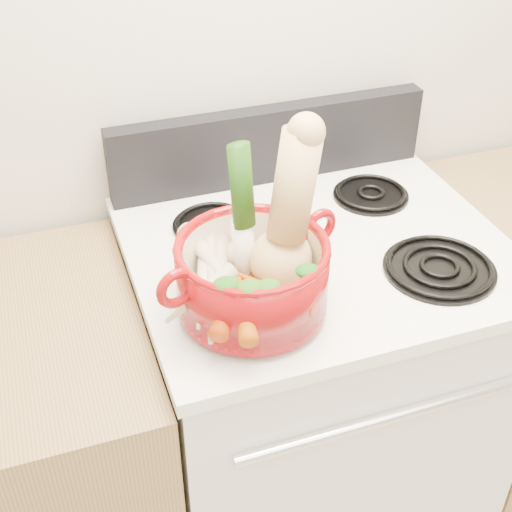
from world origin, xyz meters
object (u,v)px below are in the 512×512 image
object	(u,v)px
stove_body	(309,406)
dutch_oven	(252,276)
squash	(285,212)
leek	(243,215)

from	to	relation	value
stove_body	dutch_oven	xyz separation A→B (m)	(-0.20, -0.16, 0.57)
squash	leek	size ratio (longest dim) A/B	1.07
squash	stove_body	bearing A→B (deg)	22.39
leek	stove_body	bearing A→B (deg)	13.13
stove_body	squash	size ratio (longest dim) A/B	3.06
squash	dutch_oven	bearing A→B (deg)	169.30
stove_body	leek	world-z (taller)	leek
stove_body	leek	size ratio (longest dim) A/B	3.28
dutch_oven	leek	xyz separation A→B (m)	(0.00, 0.05, 0.10)
squash	leek	bearing A→B (deg)	130.39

